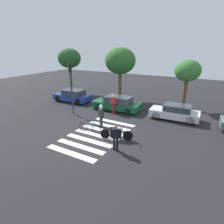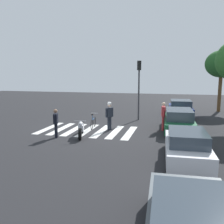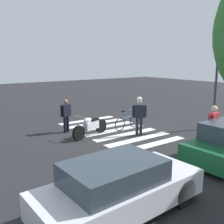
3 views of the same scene
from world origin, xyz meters
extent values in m
plane|color=#232326|center=(0.00, 0.00, 0.00)|extent=(60.00, 60.00, 0.00)
cylinder|color=black|center=(2.24, 0.38, 0.33)|extent=(0.67, 0.33, 0.66)
cylinder|color=black|center=(0.78, -0.07, 0.33)|extent=(0.67, 0.33, 0.66)
cube|color=silver|center=(1.46, 0.14, 0.51)|extent=(0.85, 0.50, 0.36)
ellipsoid|color=silver|center=(1.68, 0.21, 0.78)|extent=(0.53, 0.37, 0.24)
cube|color=black|center=(1.27, 0.08, 0.75)|extent=(0.49, 0.36, 0.12)
cylinder|color=#A5A5AD|center=(2.16, 0.36, 1.03)|extent=(0.22, 0.60, 0.04)
torus|color=black|center=(-1.19, 0.08, 0.34)|extent=(0.67, 0.14, 0.67)
torus|color=black|center=(-0.13, 0.24, 0.34)|extent=(0.67, 0.14, 0.67)
cylinder|color=#1E4C8C|center=(-0.66, 0.16, 0.62)|extent=(0.83, 0.16, 0.04)
cylinder|color=#1E4C8C|center=(-0.35, 0.21, 0.79)|extent=(0.04, 0.04, 0.34)
cube|color=black|center=(-0.35, 0.21, 0.97)|extent=(0.21, 0.13, 0.06)
cylinder|color=#99999E|center=(-1.08, 0.10, 0.94)|extent=(0.09, 0.46, 0.03)
cylinder|color=black|center=(2.20, -1.07, 0.40)|extent=(0.14, 0.14, 0.80)
cylinder|color=black|center=(2.03, -1.12, 0.40)|extent=(0.14, 0.14, 0.80)
cube|color=black|center=(2.12, -1.09, 1.08)|extent=(0.50, 0.33, 0.56)
sphere|color=#8C664C|center=(2.12, -1.09, 1.51)|extent=(0.22, 0.22, 0.22)
cylinder|color=black|center=(2.39, -1.01, 1.08)|extent=(0.09, 0.09, 0.54)
cylinder|color=black|center=(1.85, -1.18, 1.08)|extent=(0.09, 0.09, 0.54)
cylinder|color=#1E232D|center=(-0.50, 1.36, 0.42)|extent=(0.14, 0.14, 0.84)
cylinder|color=#1E232D|center=(-0.34, 1.27, 0.42)|extent=(0.14, 0.14, 0.84)
cube|color=#1E232D|center=(-0.42, 1.32, 1.14)|extent=(0.53, 0.41, 0.59)
sphere|color=beige|center=(-0.42, 1.32, 1.59)|extent=(0.23, 0.23, 0.23)
cylinder|color=#1E232D|center=(-0.68, 1.46, 1.14)|extent=(0.09, 0.09, 0.56)
cylinder|color=#1E232D|center=(-0.16, 1.18, 1.14)|extent=(0.09, 0.09, 0.56)
sphere|color=white|center=(-0.42, 1.32, 1.69)|extent=(0.24, 0.24, 0.24)
cylinder|color=#B22D33|center=(-1.27, 4.61, 0.44)|extent=(0.14, 0.14, 0.89)
cylinder|color=#B22D33|center=(-1.09, 4.64, 0.44)|extent=(0.14, 0.14, 0.89)
cube|color=#B22D33|center=(-1.18, 4.62, 1.20)|extent=(0.54, 0.28, 0.63)
sphere|color=beige|center=(-1.18, 4.62, 1.68)|extent=(0.24, 0.24, 0.24)
cylinder|color=#B22D33|center=(-1.49, 4.57, 1.20)|extent=(0.09, 0.09, 0.60)
cylinder|color=#B22D33|center=(-0.88, 4.67, 1.20)|extent=(0.09, 0.09, 0.60)
cube|color=silver|center=(0.00, -2.70, 0.00)|extent=(3.52, 0.45, 0.01)
cube|color=silver|center=(0.00, -1.80, 0.00)|extent=(3.52, 0.45, 0.01)
cube|color=silver|center=(0.00, -0.90, 0.00)|extent=(3.52, 0.45, 0.01)
cube|color=silver|center=(0.00, 0.00, 0.00)|extent=(3.52, 0.45, 0.01)
cube|color=silver|center=(0.00, 0.90, 0.00)|extent=(3.52, 0.45, 0.01)
cube|color=silver|center=(0.00, 1.80, 0.00)|extent=(3.52, 0.45, 0.01)
cube|color=silver|center=(0.00, 2.70, 0.00)|extent=(3.52, 0.45, 0.01)
cylinder|color=black|center=(0.22, 4.86, 0.31)|extent=(0.63, 0.25, 0.62)
cylinder|color=black|center=(2.76, 5.01, 0.35)|extent=(0.70, 0.25, 0.69)
cylinder|color=black|center=(2.70, 6.44, 0.35)|extent=(0.70, 0.25, 0.69)
cylinder|color=black|center=(5.47, 5.12, 0.35)|extent=(0.70, 0.25, 0.69)
cube|color=silver|center=(4.09, 5.78, 0.49)|extent=(4.06, 1.81, 0.60)
cube|color=#333D47|center=(4.29, 5.79, 1.04)|extent=(2.22, 1.54, 0.50)
cube|color=#F2EDCC|center=(2.15, 5.17, 0.58)|extent=(0.09, 0.20, 0.12)
cube|color=#F2EDCC|center=(2.11, 6.23, 0.58)|extent=(0.09, 0.20, 0.12)
cylinder|color=#38383D|center=(-4.31, 2.61, 1.91)|extent=(0.12, 0.12, 3.81)
cube|color=black|center=(-4.31, 2.61, 4.16)|extent=(0.33, 0.33, 0.70)
sphere|color=red|center=(-4.42, 2.55, 4.39)|extent=(0.16, 0.16, 0.16)
sphere|color=orange|center=(-4.42, 2.55, 4.16)|extent=(0.16, 0.16, 0.16)
sphere|color=green|center=(-4.42, 2.55, 3.93)|extent=(0.16, 0.16, 0.16)
camera|label=1|loc=(6.68, -9.70, 5.85)|focal=29.68mm
camera|label=2|loc=(14.10, 5.16, 3.53)|focal=38.74mm
camera|label=3|loc=(7.40, 10.06, 3.45)|focal=41.51mm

